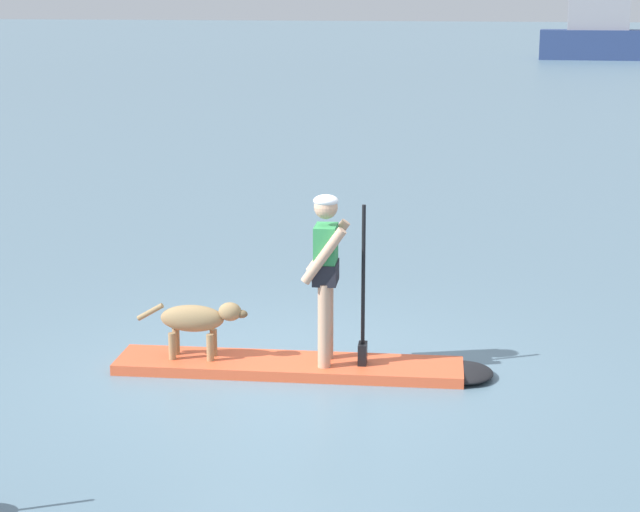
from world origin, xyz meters
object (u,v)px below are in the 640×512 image
(paddleboard, at_px, (313,367))
(moored_boat_center, at_px, (604,35))
(dog, at_px, (197,320))
(person_paddler, at_px, (327,267))

(paddleboard, relative_size, moored_boat_center, 0.38)
(dog, bearing_deg, moored_boat_center, 89.33)
(person_paddler, bearing_deg, dog, -169.06)
(person_paddler, bearing_deg, moored_boat_center, 90.48)
(paddleboard, height_order, dog, dog)
(moored_boat_center, bearing_deg, person_paddler, -89.52)
(paddleboard, xyz_separation_m, dog, (-1.08, -0.21, 0.43))
(moored_boat_center, bearing_deg, paddleboard, -89.65)
(dog, height_order, moored_boat_center, moored_boat_center)
(person_paddler, height_order, dog, person_paddler)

